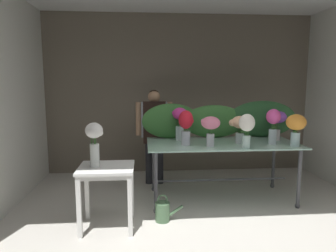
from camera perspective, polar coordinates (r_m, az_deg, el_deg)
ground_plane at (r=4.64m, az=4.46°, el=-13.58°), size 7.13×7.13×0.00m
wall_back at (r=5.92m, az=2.13°, el=5.87°), size 5.10×0.12×2.96m
wall_left at (r=4.65m, az=-28.21°, el=4.28°), size 0.12×3.36×2.96m
display_table_glass at (r=4.55m, az=9.89°, el=-4.38°), size 2.15×1.03×0.86m
side_table_white at (r=3.71m, az=-11.31°, el=-9.01°), size 0.64×0.57×0.74m
florist at (r=5.14m, az=-2.57°, el=-0.12°), size 0.61×0.24×1.59m
foliage_backdrop at (r=4.89m, az=10.22°, el=1.06°), size 2.45×0.26×0.57m
vase_magenta_hydrangea at (r=4.57m, az=2.20°, el=1.12°), size 0.25×0.22×0.49m
vase_ivory_anemones at (r=4.14m, az=14.37°, el=-0.17°), size 0.21×0.21×0.46m
vase_violet_roses at (r=4.85m, az=19.46°, el=1.02°), size 0.31×0.28×0.44m
vase_peach_freesia at (r=4.46m, az=13.21°, el=0.08°), size 0.31×0.24×0.39m
vase_fuchsia_carnations at (r=4.52m, az=18.86°, el=0.58°), size 0.20×0.20×0.50m
vase_rosy_snapdragons at (r=4.17m, az=7.86°, el=-0.06°), size 0.27×0.26×0.41m
vase_sunset_ranunculus at (r=4.49m, az=22.65°, el=-0.01°), size 0.26×0.26×0.44m
vase_crimson_dahlias at (r=4.22m, az=3.34°, el=0.16°), size 0.21×0.20×0.48m
vase_white_roses_tall at (r=3.63m, az=-13.45°, el=-2.59°), size 0.20×0.20×0.52m
watering_can at (r=3.96m, az=-0.95°, el=-15.51°), size 0.35×0.18×0.34m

